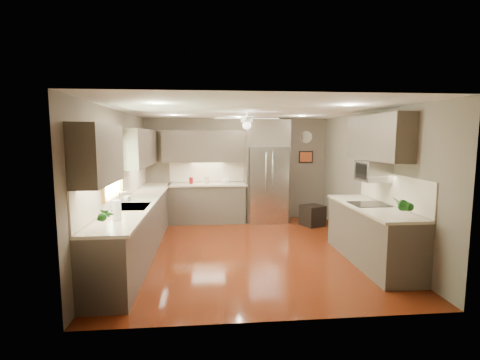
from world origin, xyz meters
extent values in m
plane|color=#54200B|center=(0.00, 0.00, 0.00)|extent=(5.00, 5.00, 0.00)
plane|color=white|center=(0.00, 0.00, 2.50)|extent=(5.00, 5.00, 0.00)
plane|color=#695F50|center=(0.00, 2.50, 1.25)|extent=(4.50, 0.00, 4.50)
plane|color=#695F50|center=(0.00, -2.50, 1.25)|extent=(4.50, 0.00, 4.50)
plane|color=#695F50|center=(-2.25, 0.00, 1.25)|extent=(0.00, 5.00, 5.00)
plane|color=#695F50|center=(2.25, 0.00, 1.25)|extent=(0.00, 5.00, 5.00)
cylinder|color=maroon|center=(-1.12, 2.19, 1.02)|extent=(0.10, 0.10, 0.15)
cylinder|color=#C1BE91|center=(-0.75, 2.21, 1.03)|extent=(0.13, 0.13, 0.18)
imported|color=white|center=(-2.06, -0.21, 1.03)|extent=(0.10, 0.10, 0.17)
imported|color=#1F5F1B|center=(-1.96, -1.89, 1.10)|extent=(0.18, 0.12, 0.33)
imported|color=#1F5F1B|center=(1.92, -1.64, 1.12)|extent=(0.23, 0.20, 0.36)
imported|color=#C1BE91|center=(-0.29, 2.17, 0.97)|extent=(0.22, 0.22, 0.05)
cube|color=#4C4437|center=(-1.95, 0.15, 0.45)|extent=(0.60, 4.70, 0.90)
cube|color=beige|center=(-1.94, 0.15, 0.92)|extent=(0.65, 4.70, 0.04)
cube|color=beige|center=(-2.24, 0.15, 1.20)|extent=(0.02, 4.70, 0.50)
cube|color=#4C4437|center=(-0.72, 2.20, 0.45)|extent=(1.85, 0.60, 0.90)
cube|color=beige|center=(-0.72, 2.19, 0.92)|extent=(1.85, 0.65, 0.04)
cube|color=beige|center=(-0.72, 2.49, 1.20)|extent=(1.85, 0.02, 0.50)
cube|color=#4C4437|center=(-2.08, -1.60, 1.83)|extent=(0.33, 1.20, 0.75)
cube|color=#4C4437|center=(-2.08, 1.30, 1.83)|extent=(0.33, 2.40, 0.75)
cube|color=#4C4437|center=(-0.72, 2.33, 1.83)|extent=(2.15, 0.33, 0.75)
cube|color=#4C4437|center=(2.08, -0.55, 2.03)|extent=(0.33, 1.70, 0.75)
cube|color=#BFF2B2|center=(-2.23, -0.50, 1.55)|extent=(0.01, 1.00, 0.80)
cube|color=olive|center=(-2.21, -0.50, 1.98)|extent=(0.05, 1.12, 0.06)
cube|color=olive|center=(-2.21, -0.50, 1.12)|extent=(0.05, 1.12, 0.06)
cube|color=olive|center=(-2.21, -1.03, 1.55)|extent=(0.05, 0.06, 0.80)
cube|color=olive|center=(-2.21, 0.03, 1.55)|extent=(0.05, 0.06, 0.80)
cube|color=silver|center=(-1.93, -0.50, 0.93)|extent=(0.50, 0.70, 0.03)
cube|color=#262626|center=(-1.93, -0.50, 0.89)|extent=(0.44, 0.62, 0.05)
cylinder|color=silver|center=(-2.13, -0.50, 1.05)|extent=(0.02, 0.02, 0.24)
cylinder|color=silver|center=(-2.07, -0.50, 1.17)|extent=(0.16, 0.02, 0.02)
cube|color=silver|center=(0.70, 2.14, 0.91)|extent=(0.92, 0.72, 1.82)
cube|color=black|center=(0.70, 1.80, 0.66)|extent=(0.88, 0.02, 0.02)
cube|color=black|center=(0.70, 1.79, 1.25)|extent=(0.01, 0.02, 1.00)
cylinder|color=silver|center=(0.62, 1.76, 1.25)|extent=(0.02, 0.02, 0.90)
cylinder|color=silver|center=(0.78, 1.76, 1.25)|extent=(0.02, 0.02, 0.90)
cube|color=#4C4437|center=(0.70, 2.20, 2.14)|extent=(1.04, 0.60, 0.63)
cube|color=#4C4437|center=(0.20, 2.20, 0.91)|extent=(0.06, 0.60, 1.82)
cube|color=#4C4437|center=(1.20, 2.20, 0.91)|extent=(0.06, 0.60, 1.82)
cube|color=#4C4437|center=(1.93, -0.80, 0.45)|extent=(0.65, 2.20, 0.90)
cube|color=beige|center=(1.91, -0.80, 0.92)|extent=(0.70, 2.20, 0.04)
cube|color=beige|center=(2.24, -0.80, 1.20)|extent=(0.02, 2.20, 0.50)
cube|color=black|center=(1.91, -0.70, 0.94)|extent=(0.56, 0.52, 0.01)
cube|color=silver|center=(2.03, -0.55, 1.48)|extent=(0.42, 0.55, 0.34)
cube|color=black|center=(1.82, -0.55, 1.48)|extent=(0.02, 0.40, 0.26)
cylinder|color=white|center=(0.00, 0.30, 2.46)|extent=(0.03, 0.03, 0.08)
cylinder|color=white|center=(0.00, 0.30, 2.36)|extent=(0.22, 0.22, 0.10)
sphere|color=white|center=(0.00, 0.30, 2.26)|extent=(0.16, 0.16, 0.16)
cube|color=white|center=(0.35, 0.30, 2.38)|extent=(0.48, 0.11, 0.01)
cube|color=white|center=(0.00, 0.65, 2.38)|extent=(0.11, 0.48, 0.01)
cube|color=white|center=(-0.35, 0.30, 2.38)|extent=(0.48, 0.11, 0.01)
cube|color=white|center=(0.00, -0.05, 2.38)|extent=(0.11, 0.48, 0.01)
cylinder|color=white|center=(-1.40, 1.30, 2.49)|extent=(0.14, 0.14, 0.01)
cylinder|color=white|center=(1.30, 1.30, 2.49)|extent=(0.14, 0.14, 0.01)
cylinder|color=white|center=(-1.40, -1.20, 2.49)|extent=(0.14, 0.14, 0.01)
cylinder|color=white|center=(1.30, -1.20, 2.49)|extent=(0.14, 0.14, 0.01)
cylinder|color=white|center=(0.00, 1.80, 2.49)|extent=(0.14, 0.14, 0.01)
cylinder|color=white|center=(1.75, 2.48, 2.05)|extent=(0.30, 0.03, 0.30)
cylinder|color=silver|center=(1.75, 2.47, 2.05)|extent=(0.29, 0.00, 0.29)
cube|color=black|center=(1.75, 2.48, 1.55)|extent=(0.36, 0.03, 0.30)
cube|color=#B44C24|center=(1.75, 2.46, 1.55)|extent=(0.30, 0.01, 0.24)
cube|color=black|center=(1.69, 1.62, 0.22)|extent=(0.58, 0.58, 0.50)
cube|color=black|center=(1.69, 1.62, 0.46)|extent=(0.56, 0.56, 0.03)
cylinder|color=white|center=(-1.93, -1.45, 1.08)|extent=(0.11, 0.11, 0.26)
cylinder|color=silver|center=(-1.93, -1.45, 1.09)|extent=(0.02, 0.02, 0.28)
camera|label=1|loc=(-0.72, -6.09, 2.03)|focal=26.00mm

